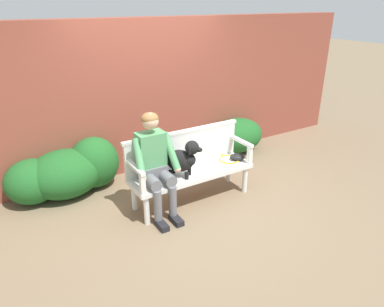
# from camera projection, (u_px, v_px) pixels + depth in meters

# --- Properties ---
(ground_plane) EXTENTS (40.00, 40.00, 0.00)m
(ground_plane) POSITION_uv_depth(u_px,v_px,m) (192.00, 200.00, 4.79)
(ground_plane) COLOR #7A664C
(brick_garden_fence) EXTENTS (8.00, 0.30, 2.29)m
(brick_garden_fence) POSITION_uv_depth(u_px,v_px,m) (145.00, 96.00, 5.42)
(brick_garden_fence) COLOR brown
(brick_garden_fence) RESTS_ON ground
(hedge_bush_mid_right) EXTENTS (0.99, 0.74, 0.60)m
(hedge_bush_mid_right) POSITION_uv_depth(u_px,v_px,m) (237.00, 135.00, 6.21)
(hedge_bush_mid_right) COLOR #1E5B23
(hedge_bush_mid_right) RESTS_ON ground
(hedge_bush_far_right) EXTENTS (0.71, 0.66, 0.75)m
(hedge_bush_far_right) POSITION_uv_depth(u_px,v_px,m) (94.00, 162.00, 5.01)
(hedge_bush_far_right) COLOR #1E5B23
(hedge_bush_far_right) RESTS_ON ground
(hedge_bush_far_left) EXTENTS (0.71, 0.67, 0.60)m
(hedge_bush_far_left) POSITION_uv_depth(u_px,v_px,m) (32.00, 181.00, 4.64)
(hedge_bush_far_left) COLOR #1E5B23
(hedge_bush_far_left) RESTS_ON ground
(hedge_bush_mid_left) EXTENTS (1.01, 0.82, 0.66)m
(hedge_bush_mid_left) POSITION_uv_depth(u_px,v_px,m) (65.00, 174.00, 4.78)
(hedge_bush_mid_left) COLOR #1E5B23
(hedge_bush_mid_left) RESTS_ON ground
(garden_bench) EXTENTS (1.67, 0.50, 0.44)m
(garden_bench) POSITION_uv_depth(u_px,v_px,m) (192.00, 175.00, 4.63)
(garden_bench) COLOR white
(garden_bench) RESTS_ON ground
(bench_backrest) EXTENTS (1.71, 0.06, 0.50)m
(bench_backrest) POSITION_uv_depth(u_px,v_px,m) (183.00, 148.00, 4.68)
(bench_backrest) COLOR white
(bench_backrest) RESTS_ON garden_bench
(bench_armrest_left_end) EXTENTS (0.06, 0.50, 0.28)m
(bench_armrest_left_end) POSITION_uv_depth(u_px,v_px,m) (138.00, 174.00, 4.08)
(bench_armrest_left_end) COLOR white
(bench_armrest_left_end) RESTS_ON garden_bench
(bench_armrest_right_end) EXTENTS (0.06, 0.50, 0.28)m
(bench_armrest_right_end) POSITION_uv_depth(u_px,v_px,m) (244.00, 147.00, 4.84)
(bench_armrest_right_end) COLOR white
(bench_armrest_right_end) RESTS_ON garden_bench
(person_seated) EXTENTS (0.56, 0.65, 1.31)m
(person_seated) POSITION_uv_depth(u_px,v_px,m) (154.00, 162.00, 4.23)
(person_seated) COLOR black
(person_seated) RESTS_ON ground
(dog_on_bench) EXTENTS (0.43, 0.44, 0.50)m
(dog_on_bench) POSITION_uv_depth(u_px,v_px,m) (183.00, 158.00, 4.37)
(dog_on_bench) COLOR black
(dog_on_bench) RESTS_ON garden_bench
(tennis_racket) EXTENTS (0.31, 0.57, 0.03)m
(tennis_racket) POSITION_uv_depth(u_px,v_px,m) (228.00, 159.00, 4.94)
(tennis_racket) COLOR yellow
(tennis_racket) RESTS_ON garden_bench
(baseball_glove) EXTENTS (0.26, 0.23, 0.09)m
(baseball_glove) POSITION_uv_depth(u_px,v_px,m) (237.00, 157.00, 4.91)
(baseball_glove) COLOR black
(baseball_glove) RESTS_ON garden_bench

